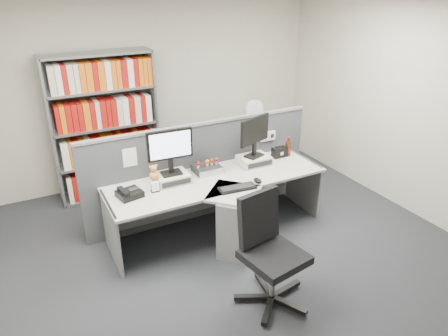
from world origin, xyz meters
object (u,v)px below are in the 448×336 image
monitor_right (255,133)px  desk_fan (253,113)px  filing_cabinet (252,154)px  desk (226,206)px  speaker (280,152)px  monitor_left (170,148)px  mouse (258,180)px  shelving_unit (105,128)px  cola_bottle (288,149)px  desk_phone (129,193)px  desktop_pc (207,169)px  desk_calendar (155,187)px  office_chair (268,248)px  keyboard (237,188)px

monitor_right → desk_fan: monitor_right is taller
desk_fan → filing_cabinet: bearing=90.0°
desk → filing_cabinet: desk is taller
speaker → filing_cabinet: size_ratio=0.28×
monitor_left → mouse: 1.06m
desk → shelving_unit: (-0.90, 1.85, 0.52)m
cola_bottle → shelving_unit: (-2.03, 1.45, 0.16)m
desk_phone → filing_cabinet: 2.55m
mouse → cola_bottle: 0.91m
desktop_pc → mouse: bearing=-53.2°
monitor_right → cola_bottle: monitor_right is taller
cola_bottle → filing_cabinet: size_ratio=0.37×
monitor_left → desk_phone: 0.67m
mouse → speaker: speaker is taller
desk_calendar → shelving_unit: size_ratio=0.06×
shelving_unit → cola_bottle: bearing=-35.4°
desktop_pc → cola_bottle: 1.16m
monitor_left → filing_cabinet: size_ratio=0.76×
desk → shelving_unit: 2.12m
desktop_pc → office_chair: bearing=-93.0°
keyboard → desk_calendar: desk_calendar is taller
office_chair → desk: bearing=83.9°
desk → speaker: speaker is taller
office_chair → monitor_left: bearing=105.4°
shelving_unit → filing_cabinet: (2.10, -0.45, -0.63)m
mouse → desk_fan: (0.84, 1.49, 0.28)m
desk → cola_bottle: bearing=19.6°
desk_calendar → desk_fan: size_ratio=0.22×
speaker → desk_fan: (0.19, 0.98, 0.24)m
desk_fan → speaker: bearing=-101.0°
mouse → cola_bottle: bearing=32.5°
desk → speaker: size_ratio=13.31×
keyboard → desk_calendar: 0.90m
office_chair → keyboard: bearing=78.8°
monitor_left → shelving_unit: shelving_unit is taller
desk_phone → shelving_unit: 1.61m
monitor_right → shelving_unit: (-1.50, 1.46, -0.15)m
desk_calendar → cola_bottle: (1.88, 0.16, 0.05)m
cola_bottle → desk_fan: bearing=86.0°
mouse → speaker: bearing=37.9°
desk_phone → desk_calendar: size_ratio=2.54×
filing_cabinet → mouse: bearing=-119.4°
keyboard → speaker: 1.08m
desktop_pc → office_chair: size_ratio=0.29×
keyboard → cola_bottle: 1.19m
monitor_right → office_chair: bearing=-116.4°
monitor_left → cola_bottle: monitor_left is taller
monitor_right → desk_phone: bearing=-175.6°
filing_cabinet → desk_phone: bearing=-153.0°
desk → monitor_right: monitor_right is taller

